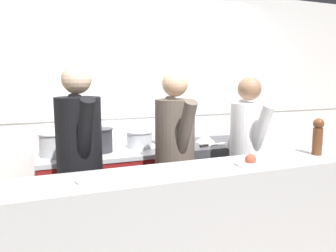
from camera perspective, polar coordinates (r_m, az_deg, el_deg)
name	(u,v)px	position (r m, az deg, el deg)	size (l,w,h in m)	color
wall_back_tiled	(146,104)	(3.75, -3.78, 3.82)	(8.00, 0.06, 2.60)	white
oven_range	(102,194)	(3.41, -11.41, -11.55)	(1.20, 0.71, 0.89)	maroon
prep_counter	(203,182)	(3.76, 6.08, -9.60)	(1.03, 0.65, 0.89)	#38383D
pass_counter	(205,234)	(2.50, 6.48, -18.15)	(2.85, 0.45, 0.98)	#B7BABF
stock_pot	(56,144)	(3.18, -18.99, -2.90)	(0.30, 0.30, 0.22)	#B7BABF
sauce_pot	(100,140)	(3.22, -11.73, -2.34)	(0.25, 0.25, 0.23)	#2D2D33
braising_pot	(139,139)	(3.36, -4.99, -2.24)	(0.27, 0.27, 0.17)	#B7BABF
mixing_bowl_steel	(205,138)	(3.69, 6.52, -2.09)	(0.22, 0.22, 0.09)	#B7BABF
chefs_knife	(211,145)	(3.52, 7.44, -3.28)	(0.37, 0.14, 0.02)	#B7BABF
plated_dish_main	(96,179)	(2.07, -12.41, -9.04)	(0.25, 0.25, 0.02)	white
plated_dish_appetiser	(251,162)	(2.45, 14.18, -6.10)	(0.23, 0.23, 0.08)	white
pepper_mill	(318,136)	(2.91, 24.62, -1.55)	(0.09, 0.09, 0.30)	brown
chef_head_cook	(80,163)	(2.65, -15.08, -6.16)	(0.38, 0.75, 1.71)	black
chef_sous	(175,157)	(2.83, 1.19, -5.42)	(0.34, 0.72, 1.66)	black
chef_line	(247,154)	(3.15, 13.61, -4.76)	(0.34, 0.70, 1.61)	black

